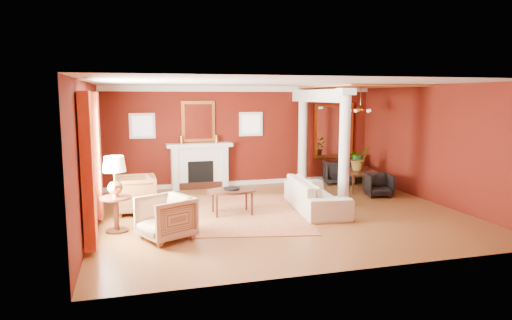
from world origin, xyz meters
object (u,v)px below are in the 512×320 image
object	(u,v)px
sofa	(316,190)
side_table	(115,181)
dining_table	(361,174)
armchair_leopard	(134,192)
coffee_table	(232,192)
armchair_stripe	(166,216)

from	to	relation	value
sofa	side_table	world-z (taller)	side_table
dining_table	sofa	bearing A→B (deg)	144.32
armchair_leopard	dining_table	world-z (taller)	armchair_leopard
armchair_leopard	side_table	xyz separation A→B (m)	(-0.36, -1.39, 0.52)
sofa	side_table	size ratio (longest dim) A/B	1.65
coffee_table	side_table	distance (m)	2.58
armchair_leopard	dining_table	xyz separation A→B (m)	(6.20, 1.03, -0.04)
armchair_leopard	side_table	bearing A→B (deg)	-15.53
armchair_leopard	armchair_stripe	bearing A→B (deg)	12.87
coffee_table	side_table	size ratio (longest dim) A/B	0.76
side_table	dining_table	world-z (taller)	side_table
coffee_table	side_table	world-z (taller)	side_table
armchair_leopard	dining_table	distance (m)	6.28
coffee_table	side_table	xyz separation A→B (m)	(-2.45, -0.68, 0.48)
sofa	side_table	xyz separation A→B (m)	(-4.40, -0.55, 0.52)
sofa	dining_table	distance (m)	2.85
armchair_leopard	armchair_stripe	distance (m)	2.19
armchair_stripe	sofa	bearing A→B (deg)	84.37
sofa	coffee_table	bearing A→B (deg)	92.70
armchair_stripe	side_table	size ratio (longest dim) A/B	0.60
coffee_table	armchair_stripe	bearing A→B (deg)	-137.82
coffee_table	dining_table	world-z (taller)	dining_table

